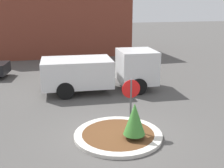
# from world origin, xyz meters

# --- Properties ---
(ground_plane) EXTENTS (120.00, 120.00, 0.00)m
(ground_plane) POSITION_xyz_m (0.00, 0.00, 0.00)
(ground_plane) COLOR #514F4C
(traffic_island) EXTENTS (3.21, 3.21, 0.13)m
(traffic_island) POSITION_xyz_m (0.00, 0.00, 0.06)
(traffic_island) COLOR beige
(traffic_island) RESTS_ON ground_plane
(stop_sign) EXTENTS (0.68, 0.07, 2.08)m
(stop_sign) POSITION_xyz_m (0.53, 0.20, 1.44)
(stop_sign) COLOR #4C4C51
(stop_sign) RESTS_ON ground_plane
(island_shrub) EXTENTS (0.77, 0.77, 1.29)m
(island_shrub) POSITION_xyz_m (0.44, -0.49, 0.86)
(island_shrub) COLOR brown
(island_shrub) RESTS_ON traffic_island
(utility_truck) EXTENTS (6.32, 2.77, 2.21)m
(utility_truck) POSITION_xyz_m (0.61, 5.68, 1.16)
(utility_truck) COLOR silver
(utility_truck) RESTS_ON ground_plane
(storefront_building) EXTENTS (13.13, 6.07, 7.08)m
(storefront_building) POSITION_xyz_m (-0.82, 18.69, 3.54)
(storefront_building) COLOR brown
(storefront_building) RESTS_ON ground_plane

